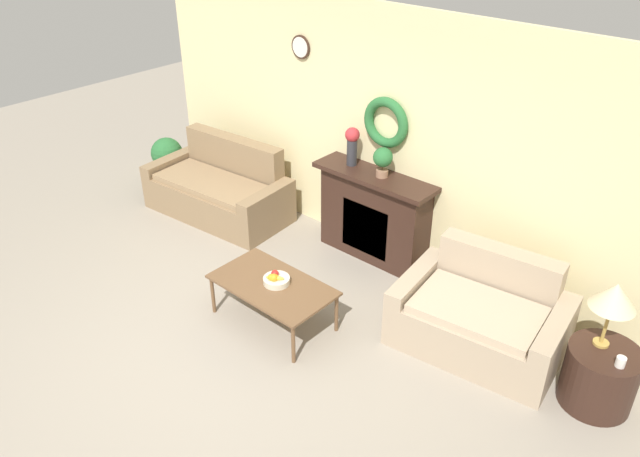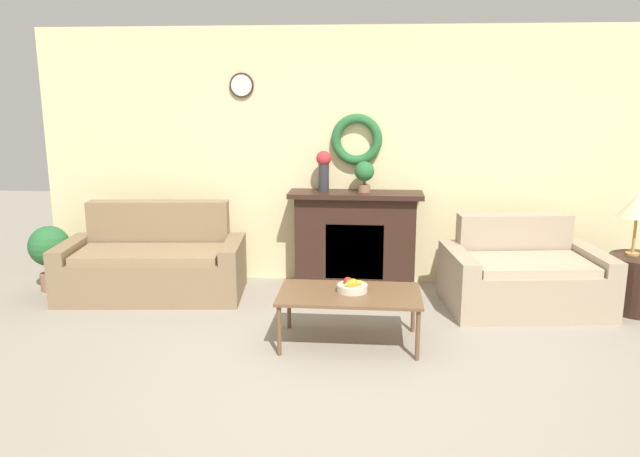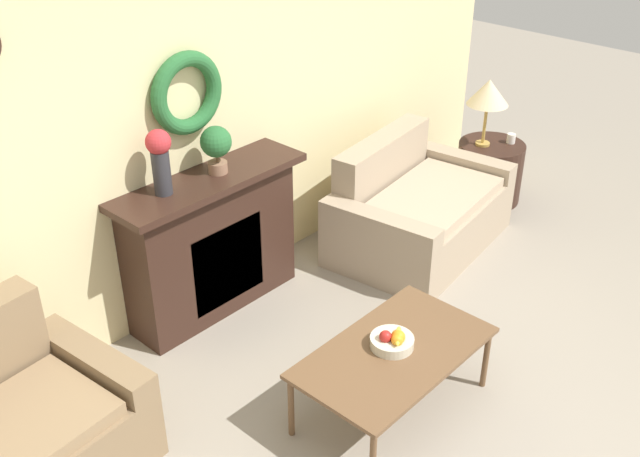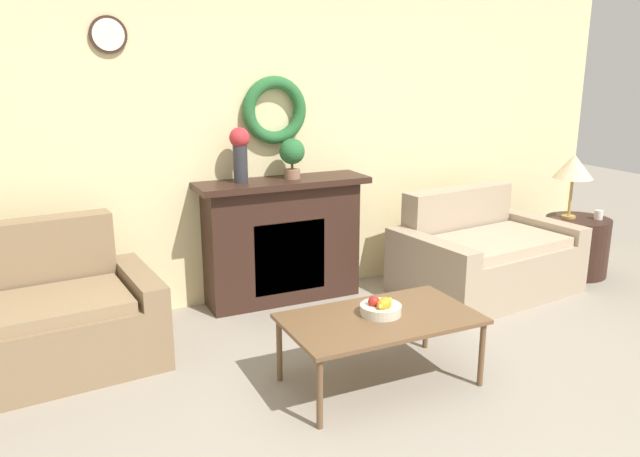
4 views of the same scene
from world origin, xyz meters
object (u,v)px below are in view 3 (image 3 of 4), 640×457
Objects in this scene: loveseat_right at (416,211)px; side_table_by_loveseat at (489,172)px; potted_plant_on_mantel at (216,145)px; mug at (511,138)px; vase_on_mantel_left at (160,157)px; coffee_table at (394,355)px; fruit_bowl at (393,340)px; table_lamp at (488,93)px; fireplace at (212,243)px.

loveseat_right is 1.08m from side_table_by_loveseat.
loveseat_right is at bearing -18.59° from potted_plant_on_mantel.
vase_on_mantel_left is (-3.17, 0.65, 0.69)m from mug.
side_table_by_loveseat is 2.84m from potted_plant_on_mantel.
coffee_table is (-1.63, -1.02, 0.10)m from loveseat_right.
vase_on_mantel_left is (-0.36, 1.54, 0.78)m from fruit_bowl.
fruit_bowl is at bearing -159.87° from side_table_by_loveseat.
potted_plant_on_mantel reaches higher than coffee_table.
table_lamp is at bearing 22.12° from coffee_table.
fruit_bowl is at bearing -92.38° from potted_plant_on_mantel.
table_lamp is at bearing 141.34° from side_table_by_loveseat.
mug is at bearing -38.16° from table_lamp.
table_lamp is 2.60m from potted_plant_on_mantel.
fireplace is 2.37× the size of table_lamp.
fruit_bowl is 2.86m from table_lamp.
loveseat_right is at bearing 174.62° from mug.
vase_on_mantel_left is at bearing 103.13° from fruit_bowl.
fireplace is 5.53× the size of fruit_bowl.
fruit_bowl is 0.43× the size of table_lamp.
mug is (1.20, -0.11, 0.27)m from loveseat_right.
side_table_by_loveseat is at bearing -38.66° from table_lamp.
coffee_table is 3.64× the size of potted_plant_on_mantel.
mug reaches higher than side_table_by_loveseat.
table_lamp is at bearing -10.53° from fireplace.
fruit_bowl is at bearing -158.26° from table_lamp.
potted_plant_on_mantel reaches higher than loveseat_right.
fruit_bowl is 0.60× the size of vase_on_mantel_left.
table_lamp reaches higher than fireplace.
side_table_by_loveseat is 0.98× the size of table_lamp.
fireplace reaches higher than side_table_by_loveseat.
table_lamp is 0.50m from mug.
fruit_bowl is at bearing -162.57° from mug.
table_lamp is (2.64, -0.49, 0.49)m from fireplace.
side_table_by_loveseat is at bearing -11.43° from fireplace.
coffee_table is 0.09m from fruit_bowl.
fireplace is 0.89× the size of loveseat_right.
table_lamp is at bearing 21.74° from fruit_bowl.
potted_plant_on_mantel is (0.42, -0.02, -0.05)m from vase_on_mantel_left.
table_lamp is 7.00× the size of mug.
coffee_table is 13.89× the size of mug.
vase_on_mantel_left reaches higher than loveseat_right.
vase_on_mantel_left reaches higher than mug.
loveseat_right is 1.35× the size of coffee_table.
side_table_by_loveseat is at bearing -7.90° from loveseat_right.
fireplace is 1.56m from coffee_table.
table_lamp is (2.63, 1.07, 0.60)m from coffee_table.
mug is at bearing -11.64° from vase_on_mantel_left.
fireplace reaches higher than loveseat_right.
fireplace is 2.91m from mug.
vase_on_mantel_left is (-2.97, 0.50, 0.27)m from table_lamp.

